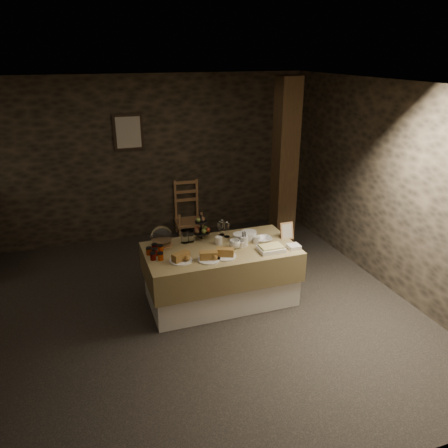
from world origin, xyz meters
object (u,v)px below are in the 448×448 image
object	(u,v)px
buffet_table	(221,270)
chair	(188,211)
fruit_stand	(202,229)
timber_column	(285,169)

from	to	relation	value
buffet_table	chair	world-z (taller)	chair
chair	fruit_stand	world-z (taller)	fruit_stand
buffet_table	timber_column	size ratio (longest dim) A/B	0.70
timber_column	buffet_table	bearing A→B (deg)	-140.85
fruit_stand	timber_column	bearing A→B (deg)	27.26
buffet_table	chair	distance (m)	2.20
buffet_table	timber_column	distance (m)	1.98
timber_column	fruit_stand	size ratio (longest dim) A/B	8.32
buffet_table	chair	size ratio (longest dim) A/B	2.54
chair	timber_column	xyz separation A→B (m)	(1.22, -1.08, 0.90)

